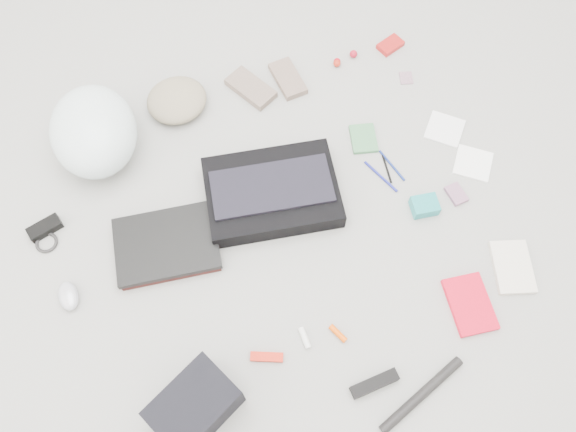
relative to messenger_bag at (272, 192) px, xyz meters
name	(u,v)px	position (x,y,z in m)	size (l,w,h in m)	color
ground_plane	(288,222)	(0.01, -0.11, -0.04)	(4.00, 4.00, 0.00)	gray
messenger_bag	(272,192)	(0.00, 0.00, 0.00)	(0.44, 0.31, 0.07)	black
bag_flap	(272,187)	(0.00, 0.00, 0.04)	(0.40, 0.18, 0.01)	black
laptop_sleeve	(168,246)	(-0.38, -0.04, -0.03)	(0.32, 0.24, 0.02)	#401512
laptop	(166,243)	(-0.38, -0.04, 0.00)	(0.33, 0.24, 0.02)	black
bike_helmet	(94,131)	(-0.49, 0.41, 0.07)	(0.29, 0.36, 0.22)	white
beanie	(177,100)	(-0.19, 0.48, 0.00)	(0.22, 0.21, 0.08)	gray
mitten_left	(251,88)	(0.09, 0.45, -0.02)	(0.09, 0.19, 0.03)	#786457
mitten_right	(288,79)	(0.23, 0.44, -0.02)	(0.09, 0.17, 0.03)	#7B6458
power_brick	(45,228)	(-0.74, 0.17, -0.02)	(0.11, 0.05, 0.03)	black
cable_coil	(47,243)	(-0.75, 0.12, -0.03)	(0.07, 0.07, 0.01)	black
mouse	(68,296)	(-0.72, -0.09, -0.02)	(0.06, 0.10, 0.04)	#A8A8B2
camera_bag	(195,406)	(-0.45, -0.56, 0.04)	(0.23, 0.16, 0.15)	black
multitool	(267,357)	(-0.21, -0.50, -0.03)	(0.10, 0.03, 0.02)	red
toiletry_tube_white	(305,338)	(-0.08, -0.49, -0.03)	(0.02, 0.02, 0.07)	silver
toiletry_tube_orange	(338,333)	(0.02, -0.51, -0.03)	(0.02, 0.02, 0.06)	#ED5105
u_lock	(374,384)	(0.05, -0.69, -0.02)	(0.15, 0.04, 0.03)	black
bike_pump	(422,395)	(0.17, -0.77, -0.02)	(0.03, 0.03, 0.31)	black
book_red	(470,304)	(0.43, -0.58, -0.03)	(0.12, 0.19, 0.02)	red
book_white	(512,267)	(0.62, -0.53, -0.03)	(0.12, 0.18, 0.02)	beige
notepad	(363,139)	(0.39, 0.10, -0.03)	(0.09, 0.12, 0.01)	#3D7448
pen_blue	(381,176)	(0.38, -0.07, -0.03)	(0.01, 0.01, 0.16)	navy
pen_black	(387,168)	(0.41, -0.04, -0.03)	(0.01, 0.01, 0.12)	black
pen_navy	(392,166)	(0.43, -0.04, -0.03)	(0.01, 0.01, 0.14)	navy
accordion_wallet	(425,206)	(0.46, -0.23, -0.01)	(0.09, 0.07, 0.04)	teal
card_deck	(456,194)	(0.59, -0.23, -0.03)	(0.05, 0.08, 0.01)	gray
napkin_top	(445,129)	(0.68, 0.02, -0.03)	(0.12, 0.12, 0.01)	white
napkin_bottom	(473,163)	(0.70, -0.14, -0.03)	(0.12, 0.12, 0.01)	white
lollipop_a	(337,63)	(0.44, 0.44, -0.02)	(0.03, 0.03, 0.03)	#AC2313
lollipop_b	(337,62)	(0.44, 0.45, -0.02)	(0.03, 0.03, 0.03)	#AB0311
lollipop_c	(353,54)	(0.51, 0.46, -0.02)	(0.03, 0.03, 0.03)	maroon
altoids_tin	(390,45)	(0.67, 0.45, -0.03)	(0.10, 0.06, 0.02)	#B01B19
stamp_sheet	(406,78)	(0.66, 0.29, -0.03)	(0.05, 0.06, 0.00)	gray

